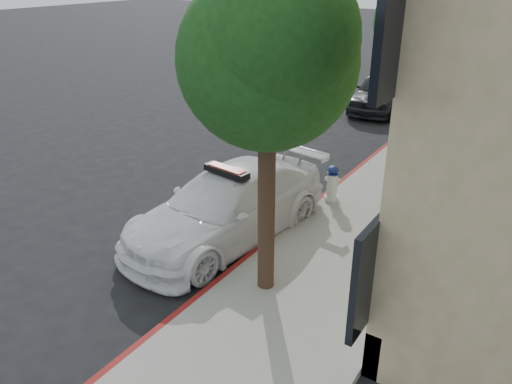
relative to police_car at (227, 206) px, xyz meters
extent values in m
plane|color=black|center=(-1.10, 0.70, -0.76)|extent=(120.00, 120.00, 0.00)
cube|color=gray|center=(2.50, 10.70, -0.69)|extent=(3.20, 50.00, 0.15)
cube|color=maroon|center=(0.96, 10.70, -0.69)|extent=(0.12, 50.00, 0.15)
cylinder|color=black|center=(1.80, -1.30, 1.04)|extent=(0.30, 0.30, 3.30)
sphere|color=#153A12|center=(1.80, -1.30, 3.49)|extent=(2.80, 2.80, 2.80)
sphere|color=#153A12|center=(2.20, -1.60, 3.89)|extent=(2.24, 2.24, 2.24)
sphere|color=#153A12|center=(1.45, -1.00, 3.19)|extent=(2.10, 2.10, 2.10)
cylinder|color=black|center=(1.80, 6.70, 0.98)|extent=(0.30, 0.30, 3.19)
sphere|color=#153A12|center=(1.80, 6.70, 3.38)|extent=(2.60, 2.60, 2.60)
sphere|color=#153A12|center=(2.20, 6.40, 3.78)|extent=(2.08, 2.08, 2.08)
sphere|color=#153A12|center=(1.45, 7.00, 3.08)|extent=(1.95, 1.95, 1.95)
cylinder|color=black|center=(1.80, 14.70, 1.09)|extent=(0.30, 0.30, 3.41)
sphere|color=#153A12|center=(1.45, 15.00, 3.30)|extent=(2.25, 2.25, 2.25)
imported|color=white|center=(0.00, 0.00, 0.00)|extent=(2.81, 5.48, 1.52)
cube|color=black|center=(0.00, 0.00, 0.82)|extent=(1.13, 0.42, 0.14)
cube|color=#A50A07|center=(0.00, 0.00, 0.88)|extent=(0.92, 0.34, 0.06)
imported|color=black|center=(-0.96, 12.12, 0.02)|extent=(2.28, 4.74, 1.56)
imported|color=#151D34|center=(0.10, 16.35, -0.05)|extent=(1.87, 4.46, 1.43)
cylinder|color=white|center=(1.25, 2.71, -0.56)|extent=(0.35, 0.35, 0.11)
cylinder|color=white|center=(1.25, 2.71, -0.20)|extent=(0.27, 0.27, 0.61)
ellipsoid|color=navy|center=(1.25, 2.71, 0.21)|extent=(0.29, 0.29, 0.20)
cylinder|color=white|center=(1.25, 2.71, -0.06)|extent=(0.39, 0.18, 0.11)
cylinder|color=white|center=(1.25, 2.71, -0.06)|extent=(0.15, 0.22, 0.11)
cube|color=black|center=(3.15, 2.26, -0.60)|extent=(0.40, 0.40, 0.03)
cone|color=#DA450B|center=(3.15, 2.26, -0.30)|extent=(0.25, 0.25, 0.58)
cylinder|color=white|center=(3.15, 2.26, -0.20)|extent=(0.13, 0.13, 0.09)
camera|label=1|loc=(5.85, -7.85, 4.82)|focal=35.00mm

